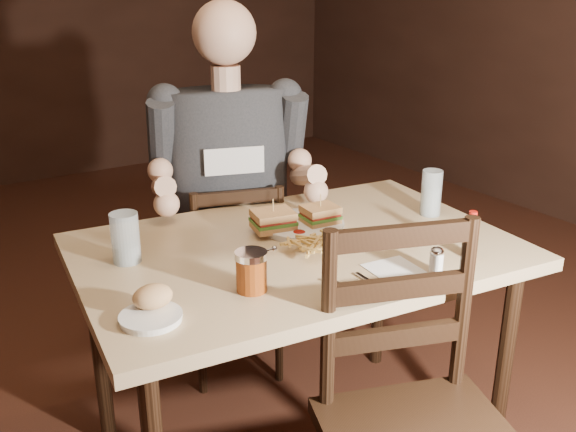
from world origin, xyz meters
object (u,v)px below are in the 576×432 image
main_table (297,268)px  dinner_plate (302,226)px  diner (230,149)px  glass_right (431,193)px  glass_left (125,238)px  hot_sauce (471,234)px  syrup_dispenser (251,271)px  chair_far (232,275)px  side_plate (151,319)px

main_table → dinner_plate: (0.09, 0.11, 0.08)m
diner → glass_right: bearing=-31.9°
glass_left → hot_sauce: glass_left is taller
dinner_plate → glass_left: 0.57m
main_table → syrup_dispenser: bearing=-145.6°
chair_far → hot_sauce: (0.29, -0.93, 0.43)m
main_table → side_plate: side_plate is taller
main_table → diner: diner is taller
main_table → diner: size_ratio=1.34×
chair_far → hot_sauce: size_ratio=5.91×
main_table → side_plate: 0.58m
dinner_plate → glass_right: 0.46m
chair_far → syrup_dispenser: bearing=83.7°
glass_left → hot_sauce: bearing=-31.3°
glass_right → side_plate: (-1.08, -0.16, -0.07)m
dinner_plate → side_plate: bearing=-155.2°
glass_left → glass_right: (1.00, -0.19, 0.01)m
diner → dinner_plate: 0.46m
diner → glass_right: (0.47, -0.56, -0.10)m
dinner_plate → glass_left: bearing=173.7°
chair_far → hot_sauce: 1.06m
hot_sauce → diner: bearing=109.3°
glass_left → hot_sauce: size_ratio=1.05×
main_table → glass_right: size_ratio=8.84×
glass_left → glass_right: size_ratio=0.94×
glass_right → dinner_plate: bearing=163.3°
glass_left → hot_sauce: (0.84, -0.51, -0.00)m
diner → side_plate: diner is taller
hot_sauce → glass_right: bearing=63.2°
glass_right → side_plate: size_ratio=1.07×
dinner_plate → main_table: bearing=-131.0°
diner → glass_right: 0.73m
side_plate → dinner_plate: bearing=24.8°
glass_left → syrup_dispenser: size_ratio=1.35×
main_table → glass_right: 0.55m
syrup_dispenser → side_plate: (-0.28, -0.01, -0.05)m
syrup_dispenser → side_plate: size_ratio=0.75×
main_table → hot_sauce: size_ratio=9.88×
main_table → dinner_plate: size_ratio=5.26×
dinner_plate → glass_right: size_ratio=1.68×
chair_far → dinner_plate: size_ratio=3.14×
dinner_plate → glass_left: (-0.56, 0.06, 0.07)m
diner → hot_sauce: size_ratio=7.40×
syrup_dispenser → hot_sauce: bearing=-7.7°
chair_far → glass_left: 0.81m
glass_left → main_table: bearing=-19.8°
chair_far → syrup_dispenser: size_ratio=7.61×
glass_left → syrup_dispenser: glass_left is taller
hot_sauce → side_plate: size_ratio=0.96×
syrup_dispenser → diner: bearing=71.8°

